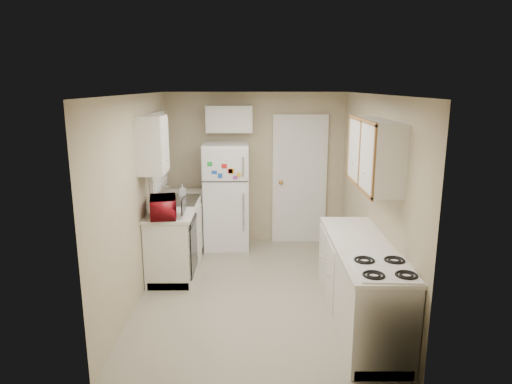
{
  "coord_description": "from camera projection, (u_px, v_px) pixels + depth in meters",
  "views": [
    {
      "loc": [
        -0.02,
        -5.25,
        2.5
      ],
      "look_at": [
        0.0,
        0.5,
        1.15
      ],
      "focal_mm": 32.0,
      "sensor_mm": 36.0,
      "label": 1
    }
  ],
  "objects": [
    {
      "name": "right_counter",
      "position": [
        361.0,
        285.0,
        4.81
      ],
      "size": [
        0.6,
        2.0,
        0.9
      ],
      "primitive_type": "cube",
      "color": "silver",
      "rests_on": "floor"
    },
    {
      "name": "wall_front",
      "position": [
        257.0,
        256.0,
        3.56
      ],
      "size": [
        2.8,
        2.8,
        0.0
      ],
      "primitive_type": "plane",
      "color": "tan",
      "rests_on": "floor"
    },
    {
      "name": "ceiling",
      "position": [
        256.0,
        94.0,
        5.14
      ],
      "size": [
        3.8,
        3.8,
        0.0
      ],
      "primitive_type": "plane",
      "color": "white",
      "rests_on": "floor"
    },
    {
      "name": "interior_door",
      "position": [
        300.0,
        180.0,
        7.27
      ],
      "size": [
        0.86,
        0.06,
        2.08
      ],
      "primitive_type": "cube",
      "color": "silver",
      "rests_on": "floor"
    },
    {
      "name": "dishwasher",
      "position": [
        193.0,
        245.0,
        5.86
      ],
      "size": [
        0.03,
        0.58,
        0.72
      ],
      "primitive_type": "cube",
      "color": "black",
      "rests_on": "floor"
    },
    {
      "name": "cabinet_over_fridge",
      "position": [
        229.0,
        119.0,
        6.93
      ],
      "size": [
        0.7,
        0.3,
        0.4
      ],
      "primitive_type": "cube",
      "color": "silver",
      "rests_on": "wall_back"
    },
    {
      "name": "window_blinds",
      "position": [
        158.0,
        152.0,
        6.34
      ],
      "size": [
        0.1,
        0.98,
        1.08
      ],
      "primitive_type": "cube",
      "color": "silver",
      "rests_on": "wall_left"
    },
    {
      "name": "upper_cabinet_right",
      "position": [
        375.0,
        154.0,
        4.79
      ],
      "size": [
        0.3,
        1.2,
        0.7
      ],
      "primitive_type": "cube",
      "color": "silver",
      "rests_on": "wall_right"
    },
    {
      "name": "wall_left",
      "position": [
        138.0,
        198.0,
        5.41
      ],
      "size": [
        3.8,
        3.8,
        0.0
      ],
      "primitive_type": "plane",
      "color": "tan",
      "rests_on": "floor"
    },
    {
      "name": "sink",
      "position": [
        179.0,
        203.0,
        6.51
      ],
      "size": [
        0.54,
        0.74,
        0.16
      ],
      "primitive_type": "cube",
      "color": "gray",
      "rests_on": "left_counter"
    },
    {
      "name": "floor",
      "position": [
        256.0,
        291.0,
        5.69
      ],
      "size": [
        3.8,
        3.8,
        0.0
      ],
      "primitive_type": "plane",
      "color": "#B4AC96",
      "rests_on": "ground"
    },
    {
      "name": "left_counter",
      "position": [
        178.0,
        234.0,
        6.45
      ],
      "size": [
        0.6,
        1.8,
        0.9
      ],
      "primitive_type": "cube",
      "color": "silver",
      "rests_on": "floor"
    },
    {
      "name": "wall_back",
      "position": [
        256.0,
        169.0,
        7.26
      ],
      "size": [
        2.8,
        2.8,
        0.0
      ],
      "primitive_type": "plane",
      "color": "tan",
      "rests_on": "floor"
    },
    {
      "name": "wall_right",
      "position": [
        374.0,
        197.0,
        5.42
      ],
      "size": [
        3.8,
        3.8,
        0.0
      ],
      "primitive_type": "plane",
      "color": "tan",
      "rests_on": "floor"
    },
    {
      "name": "refrigerator",
      "position": [
        226.0,
        197.0,
        7.02
      ],
      "size": [
        0.7,
        0.68,
        1.65
      ],
      "primitive_type": "cube",
      "rotation": [
        0.0,
        0.0,
        0.02
      ],
      "color": "silver",
      "rests_on": "floor"
    },
    {
      "name": "upper_cabinet_left",
      "position": [
        152.0,
        145.0,
        5.48
      ],
      "size": [
        0.3,
        0.45,
        0.7
      ],
      "primitive_type": "cube",
      "color": "silver",
      "rests_on": "wall_left"
    },
    {
      "name": "microwave",
      "position": [
        163.0,
        206.0,
        5.64
      ],
      "size": [
        0.5,
        0.34,
        0.31
      ],
      "primitive_type": "imported",
      "rotation": [
        0.0,
        0.0,
        1.77
      ],
      "color": "maroon",
      "rests_on": "left_counter"
    },
    {
      "name": "soap_bottle",
      "position": [
        182.0,
        189.0,
        6.72
      ],
      "size": [
        0.09,
        0.1,
        0.18
      ],
      "primitive_type": "imported",
      "rotation": [
        0.0,
        0.0,
        -0.2
      ],
      "color": "silver",
      "rests_on": "left_counter"
    },
    {
      "name": "stove",
      "position": [
        381.0,
        322.0,
        4.18
      ],
      "size": [
        0.55,
        0.66,
        0.77
      ],
      "primitive_type": "cube",
      "rotation": [
        0.0,
        0.0,
        -0.05
      ],
      "color": "silver",
      "rests_on": "floor"
    }
  ]
}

